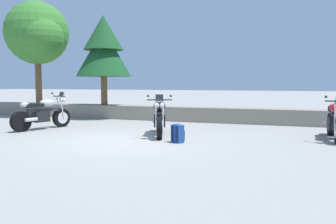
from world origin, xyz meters
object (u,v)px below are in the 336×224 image
motorcycle_silver_near_left (43,114)px  pine_tree_mid_left (103,47)px  motorcycle_black_centre (159,118)px  leafy_tree_far_left (38,34)px  motorcycle_red_far_right (335,121)px  rider_backpack (178,133)px

motorcycle_silver_near_left → pine_tree_mid_left: pine_tree_mid_left is taller
motorcycle_black_centre → leafy_tree_far_left: size_ratio=0.44×
leafy_tree_far_left → pine_tree_mid_left: leafy_tree_far_left is taller
motorcycle_silver_near_left → pine_tree_mid_left: (0.09, 3.72, 2.46)m
motorcycle_red_far_right → pine_tree_mid_left: (-8.44, 2.84, 2.46)m
leafy_tree_far_left → rider_backpack: bearing=-29.8°
motorcycle_black_centre → pine_tree_mid_left: bearing=136.4°
motorcycle_red_far_right → rider_backpack: size_ratio=4.38×
leafy_tree_far_left → pine_tree_mid_left: size_ratio=1.21×
leafy_tree_far_left → pine_tree_mid_left: 3.24m
motorcycle_red_far_right → leafy_tree_far_left: size_ratio=0.46×
motorcycle_black_centre → motorcycle_silver_near_left: bearing=-179.3°
pine_tree_mid_left → motorcycle_silver_near_left: bearing=-91.4°
motorcycle_silver_near_left → leafy_tree_far_left: bearing=130.6°
motorcycle_black_centre → rider_backpack: bearing=-48.9°
rider_backpack → leafy_tree_far_left: leafy_tree_far_left is taller
leafy_tree_far_left → motorcycle_red_far_right: bearing=-13.1°
motorcycle_silver_near_left → motorcycle_black_centre: 3.95m
motorcycle_silver_near_left → rider_backpack: (4.80, -0.92, -0.24)m
rider_backpack → pine_tree_mid_left: 7.15m
motorcycle_black_centre → rider_backpack: motorcycle_black_centre is taller
motorcycle_black_centre → motorcycle_red_far_right: bearing=10.4°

